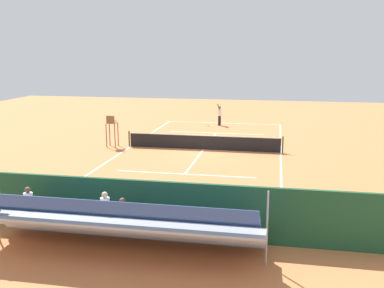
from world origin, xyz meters
name	(u,v)px	position (x,y,z in m)	size (l,w,h in m)	color
ground_plane	(203,149)	(0.00, 0.00, 0.00)	(60.00, 60.00, 0.00)	#D17542
court_line_markings	(204,149)	(0.00, -0.04, 0.00)	(10.10, 22.20, 0.01)	white
tennis_net	(203,142)	(0.00, 0.00, 0.50)	(10.30, 0.10, 1.07)	black
backdrop_wall	(139,207)	(0.00, 14.00, 1.00)	(18.00, 0.16, 2.00)	#1E4C2D
bleacher_stand	(120,223)	(0.21, 15.34, 0.91)	(9.06, 2.40, 2.48)	#9EA0A5
umpire_chair	(112,128)	(6.20, 0.32, 1.31)	(0.67, 0.67, 2.14)	brown
courtside_bench	(202,216)	(-2.16, 13.27, 0.56)	(1.80, 0.40, 0.93)	#33383D
equipment_bag	(160,224)	(-0.60, 13.40, 0.18)	(0.90, 0.36, 0.36)	black
tennis_player	(220,114)	(0.20, -9.68, 1.02)	(0.46, 0.56, 1.93)	black
tennis_racket	(211,126)	(0.83, -9.17, 0.01)	(0.59, 0.37, 0.03)	black
tennis_ball_near	(206,128)	(1.05, -7.83, 0.03)	(0.07, 0.07, 0.07)	#CCDB33
tennis_ball_far	(212,130)	(0.50, -7.26, 0.03)	(0.07, 0.07, 0.07)	#CCDB33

